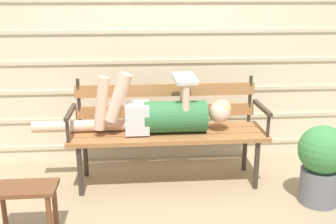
{
  "coord_description": "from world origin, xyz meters",
  "views": [
    {
      "loc": [
        -0.27,
        -3.08,
        1.63
      ],
      "look_at": [
        0.0,
        0.18,
        0.65
      ],
      "focal_mm": 42.74,
      "sensor_mm": 36.0,
      "label": 1
    }
  ],
  "objects_px": {
    "reclining_person": "(160,114)",
    "footstool": "(24,197)",
    "park_bench": "(167,125)",
    "potted_plant": "(322,161)"
  },
  "relations": [
    {
      "from": "park_bench",
      "to": "potted_plant",
      "type": "bearing_deg",
      "value": -24.33
    },
    {
      "from": "footstool",
      "to": "potted_plant",
      "type": "distance_m",
      "value": 2.24
    },
    {
      "from": "park_bench",
      "to": "reclining_person",
      "type": "relative_size",
      "value": 0.99
    },
    {
      "from": "reclining_person",
      "to": "footstool",
      "type": "distance_m",
      "value": 1.28
    },
    {
      "from": "reclining_person",
      "to": "potted_plant",
      "type": "relative_size",
      "value": 2.64
    },
    {
      "from": "park_bench",
      "to": "potted_plant",
      "type": "relative_size",
      "value": 2.62
    },
    {
      "from": "potted_plant",
      "to": "park_bench",
      "type": "bearing_deg",
      "value": 155.67
    },
    {
      "from": "footstool",
      "to": "reclining_person",
      "type": "bearing_deg",
      "value": 37.5
    },
    {
      "from": "park_bench",
      "to": "potted_plant",
      "type": "xyz_separation_m",
      "value": [
        1.18,
        -0.53,
        -0.16
      ]
    },
    {
      "from": "footstool",
      "to": "potted_plant",
      "type": "height_order",
      "value": "potted_plant"
    }
  ]
}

